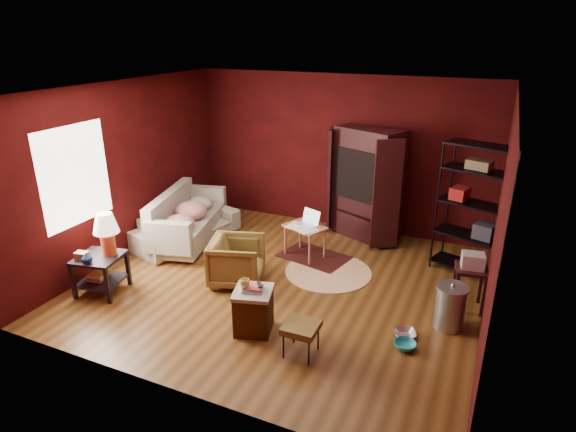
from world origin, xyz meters
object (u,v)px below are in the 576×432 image
object	(u,v)px
side_table	(103,246)
laptop_desk	(305,229)
sofa	(186,221)
tv_armoire	(366,182)
wire_shelving	(474,205)
armchair	(237,259)
hamper	(254,310)

from	to	relation	value
side_table	laptop_desk	world-z (taller)	side_table
sofa	laptop_desk	bearing A→B (deg)	-68.38
tv_armoire	laptop_desk	bearing A→B (deg)	-94.68
wire_shelving	tv_armoire	bearing A→B (deg)	176.75
tv_armoire	wire_shelving	bearing A→B (deg)	0.87
armchair	side_table	distance (m)	1.87
laptop_desk	wire_shelving	world-z (taller)	wire_shelving
sofa	armchair	distance (m)	1.80
side_table	hamper	xyz separation A→B (m)	(2.36, -0.02, -0.41)
hamper	tv_armoire	world-z (taller)	tv_armoire
armchair	laptop_desk	bearing A→B (deg)	-43.84
hamper	armchair	bearing A→B (deg)	128.93
armchair	side_table	bearing A→B (deg)	103.76
hamper	laptop_desk	bearing A→B (deg)	95.31
armchair	side_table	size ratio (longest dim) A/B	0.65
hamper	wire_shelving	size ratio (longest dim) A/B	0.32
armchair	laptop_desk	world-z (taller)	laptop_desk
laptop_desk	side_table	bearing A→B (deg)	-113.29
armchair	tv_armoire	xyz separation A→B (m)	(1.23, 2.44, 0.64)
side_table	hamper	size ratio (longest dim) A/B	1.81
sofa	side_table	world-z (taller)	side_table
armchair	wire_shelving	distance (m)	3.57
sofa	laptop_desk	distance (m)	2.15
laptop_desk	tv_armoire	bearing A→B (deg)	84.18
sofa	laptop_desk	world-z (taller)	laptop_desk
laptop_desk	tv_armoire	size ratio (longest dim) A/B	0.40
armchair	hamper	world-z (taller)	armchair
side_table	wire_shelving	world-z (taller)	wire_shelving
side_table	armchair	bearing A→B (deg)	31.53
side_table	hamper	distance (m)	2.40
sofa	tv_armoire	xyz separation A→B (m)	(2.77, 1.51, 0.64)
hamper	tv_armoire	bearing A→B (deg)	82.74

